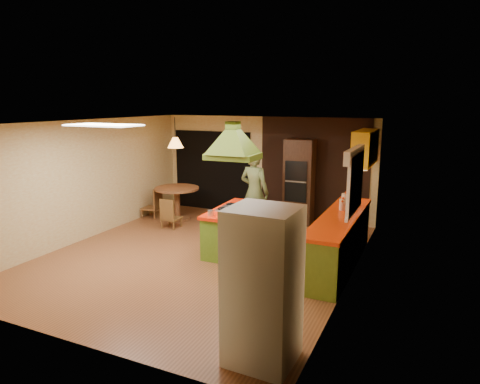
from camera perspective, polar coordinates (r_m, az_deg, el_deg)
The scene contains 21 objects.
ground at distance 8.22m, azimuth -5.12°, elevation -8.44°, with size 6.50×6.50×0.00m, color brown.
room_walls at distance 7.87m, azimuth -5.29°, elevation 0.11°, with size 5.50×6.50×6.50m.
ceiling_plane at distance 7.72m, azimuth -5.47°, elevation 9.23°, with size 6.50×6.50×0.00m, color silver.
brick_panel at distance 10.37m, azimuth 9.77°, elevation 2.87°, with size 2.64×0.03×2.50m, color #381E14.
nook_opening at distance 11.40m, azimuth -3.73°, elevation 2.83°, with size 2.20×0.03×2.10m, color black.
right_counter at distance 7.79m, azimuth 13.07°, elevation -6.30°, with size 0.62×3.05×0.92m.
upper_cabinets at distance 9.01m, azimuth 16.37°, elevation 5.69°, with size 0.34×1.40×0.70m, color yellow.
window_right at distance 7.25m, azimuth 15.14°, elevation 2.90°, with size 0.12×1.35×1.06m.
fluor_panel at distance 7.39m, azimuth -17.73°, elevation 8.49°, with size 1.20×0.60×0.03m, color white.
kitchen_island at distance 8.38m, azimuth -0.91°, elevation -4.91°, with size 0.72×1.69×0.86m.
range_hood at distance 8.04m, azimuth -0.95°, elevation 7.64°, with size 0.96×0.71×0.78m.
man at distance 9.33m, azimuth 1.94°, elevation -0.01°, with size 0.67×0.44×1.85m, color #4B562D.
refrigerator at distance 4.79m, azimuth 3.06°, elevation -12.47°, with size 0.73×0.69×1.77m, color silver.
wall_oven at distance 10.21m, azimuth 7.92°, elevation 1.38°, with size 0.69×0.63×2.01m.
dining_table at distance 10.58m, azimuth -8.39°, elevation -0.66°, with size 1.08×1.08×0.81m.
chair_left at distance 10.93m, azimuth -11.72°, elevation -1.39°, with size 0.42×0.42×0.76m, color brown, non-canonical shape.
chair_near at distance 9.97m, azimuth -9.17°, elevation -2.77°, with size 0.38×0.38×0.70m, color brown, non-canonical shape.
pendant_lamp at distance 10.37m, azimuth -8.61°, elevation 6.53°, with size 0.38×0.38×0.25m, color #FF9E3F.
canister_large at distance 8.31m, azimuth 13.93°, elevation -1.04°, with size 0.16×0.16×0.24m, color beige.
canister_medium at distance 8.07m, azimuth 13.56°, elevation -1.61°, with size 0.13×0.13×0.19m, color beige.
canister_small at distance 8.02m, azimuth 13.47°, elevation -1.85°, with size 0.11×0.11×0.14m, color beige.
Camera 1 is at (3.86, -6.67, 2.87)m, focal length 32.00 mm.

